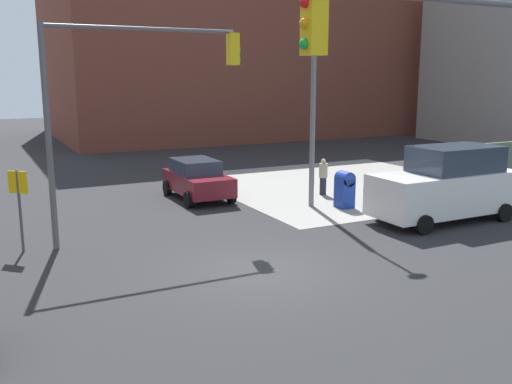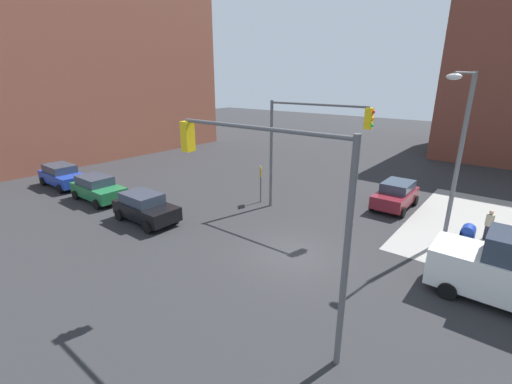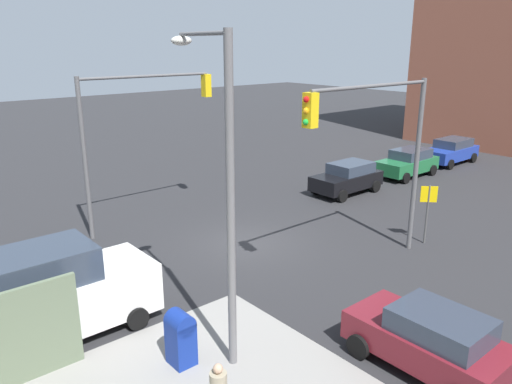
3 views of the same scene
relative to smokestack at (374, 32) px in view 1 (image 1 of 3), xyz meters
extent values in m
plane|color=#28282B|center=(-26.90, -30.00, -8.86)|extent=(120.00, 120.00, 0.00)
cube|color=gray|center=(-17.90, -21.00, -8.86)|extent=(12.00, 12.00, 0.01)
cube|color=brown|center=(-11.13, 4.00, -1.00)|extent=(32.00, 18.00, 15.73)
cylinder|color=brown|center=(0.00, 0.00, 0.00)|extent=(1.80, 1.80, 17.72)
cylinder|color=#59595B|center=(-31.40, -25.50, -5.61)|extent=(0.18, 0.18, 6.50)
cylinder|color=#59595B|center=(-28.50, -25.50, -2.48)|extent=(5.80, 0.12, 0.12)
cube|color=yellow|center=(-25.61, -25.50, -3.01)|extent=(0.32, 0.36, 1.00)
sphere|color=red|center=(-25.43, -25.50, -2.69)|extent=(0.18, 0.18, 0.18)
sphere|color=orange|center=(-25.43, -25.50, -3.01)|extent=(0.18, 0.18, 0.18)
sphere|color=green|center=(-25.43, -25.50, -3.33)|extent=(0.18, 0.18, 0.18)
cylinder|color=#59595B|center=(-25.34, -34.50, -2.48)|extent=(5.87, 0.12, 0.12)
cube|color=yellow|center=(-28.27, -34.50, -3.01)|extent=(0.32, 0.36, 1.00)
sphere|color=red|center=(-28.45, -34.50, -2.69)|extent=(0.18, 0.18, 0.18)
sphere|color=orange|center=(-28.45, -34.50, -3.01)|extent=(0.18, 0.18, 0.18)
sphere|color=green|center=(-28.45, -34.50, -3.33)|extent=(0.18, 0.18, 0.18)
cylinder|color=slate|center=(-21.70, -24.20, -4.86)|extent=(0.20, 0.20, 8.00)
cylinder|color=#4C4C4C|center=(-32.30, -25.38, -7.66)|extent=(0.08, 0.08, 2.40)
cube|color=yellow|center=(-32.30, -25.38, -6.81)|extent=(0.48, 0.48, 0.64)
cube|color=navy|center=(-20.70, -25.00, -8.29)|extent=(0.56, 0.64, 1.15)
cylinder|color=navy|center=(-20.70, -25.00, -7.71)|extent=(0.56, 0.64, 0.56)
cube|color=maroon|center=(-25.16, -20.98, -8.17)|extent=(1.80, 3.85, 0.75)
cube|color=#2D3847|center=(-25.16, -20.67, -7.52)|extent=(1.58, 2.16, 0.55)
cylinder|color=black|center=(-24.26, -22.29, -8.54)|extent=(0.22, 0.64, 0.64)
cylinder|color=black|center=(-26.06, -22.29, -8.54)|extent=(0.22, 0.64, 0.64)
cylinder|color=black|center=(-24.26, -19.67, -8.54)|extent=(0.22, 0.64, 0.64)
cylinder|color=black|center=(-26.06, -19.67, -8.54)|extent=(0.22, 0.64, 0.64)
cube|color=white|center=(-18.77, -28.20, -7.84)|extent=(5.40, 2.10, 1.40)
cube|color=#2D3847|center=(-18.34, -28.20, -6.69)|extent=(3.02, 1.85, 0.90)
cylinder|color=black|center=(-20.61, -29.25, -8.54)|extent=(0.64, 0.22, 0.64)
cylinder|color=black|center=(-20.61, -27.15, -8.54)|extent=(0.64, 0.22, 0.64)
cylinder|color=black|center=(-16.94, -29.25, -8.54)|extent=(0.64, 0.22, 0.64)
cylinder|color=black|center=(-16.94, -27.15, -8.54)|extent=(0.64, 0.22, 0.64)
cylinder|color=#9E937A|center=(-20.10, -22.60, -7.80)|extent=(0.36, 0.36, 0.60)
sphere|color=tan|center=(-20.10, -22.60, -7.40)|extent=(0.21, 0.21, 0.21)
cylinder|color=#1E1E2D|center=(-20.10, -22.60, -8.48)|extent=(0.28, 0.28, 0.76)
camera|label=1|loc=(-33.43, -42.61, -3.82)|focal=40.00mm
camera|label=2|loc=(-19.35, -41.96, -1.18)|focal=24.00mm
camera|label=3|loc=(-15.16, -15.62, -1.16)|focal=35.00mm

